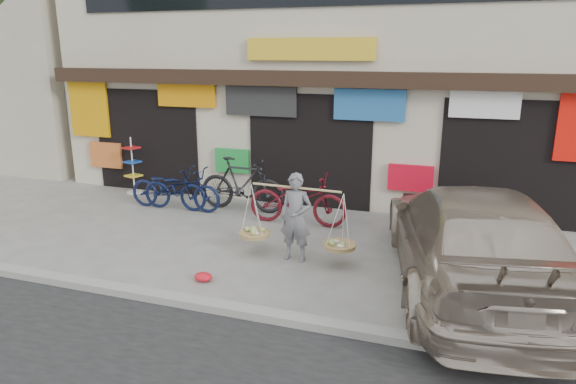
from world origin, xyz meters
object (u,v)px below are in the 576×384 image
(bike_0, at_px, (182,189))
(suv, at_px, (472,238))
(bike_1, at_px, (242,184))
(bike_3, at_px, (169,188))
(street_vendor, at_px, (296,221))
(display_rack, at_px, (133,171))
(bike_2, at_px, (298,199))

(bike_0, xyz_separation_m, suv, (6.44, -2.19, 0.31))
(bike_1, distance_m, bike_3, 1.78)
(bike_3, distance_m, suv, 7.15)
(street_vendor, xyz_separation_m, display_rack, (-5.48, 2.95, -0.13))
(bike_1, distance_m, bike_2, 1.62)
(bike_2, height_order, bike_3, bike_2)
(bike_0, bearing_deg, street_vendor, -121.07)
(bike_1, distance_m, display_rack, 3.42)
(bike_3, height_order, display_rack, display_rack)
(bike_3, distance_m, display_rack, 1.90)
(bike_2, bearing_deg, bike_1, 69.16)
(suv, height_order, display_rack, suv)
(bike_2, xyz_separation_m, bike_3, (-3.26, 0.10, -0.05))
(suv, distance_m, display_rack, 9.01)
(bike_2, relative_size, display_rack, 1.44)
(bike_1, relative_size, display_rack, 1.42)
(street_vendor, distance_m, suv, 2.97)
(bike_3, bearing_deg, bike_1, -77.40)
(street_vendor, bearing_deg, bike_2, 109.50)
(street_vendor, height_order, bike_2, street_vendor)
(street_vendor, height_order, bike_0, street_vendor)
(bike_0, distance_m, suv, 6.81)
(street_vendor, distance_m, bike_3, 4.33)
(bike_2, bearing_deg, street_vendor, -165.24)
(street_vendor, height_order, bike_3, street_vendor)
(bike_1, height_order, bike_3, bike_1)
(display_rack, bearing_deg, bike_3, -29.87)
(bike_2, xyz_separation_m, display_rack, (-4.91, 1.05, 0.04))
(bike_3, bearing_deg, street_vendor, -118.71)
(bike_1, height_order, bike_2, bike_1)
(street_vendor, relative_size, bike_2, 1.01)
(bike_0, relative_size, bike_1, 0.93)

